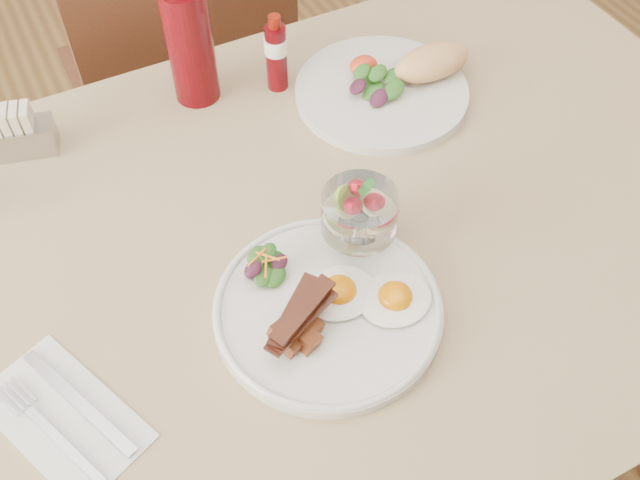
# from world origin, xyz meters

# --- Properties ---
(table) EXTENTS (1.33, 0.88, 0.75)m
(table) POSITION_xyz_m (0.00, 0.00, 0.66)
(table) COLOR #532B1A
(table) RESTS_ON ground
(chair_far) EXTENTS (0.42, 0.42, 0.93)m
(chair_far) POSITION_xyz_m (0.00, 0.66, 0.52)
(chair_far) COLOR #532B1A
(chair_far) RESTS_ON ground
(main_plate) EXTENTS (0.28, 0.28, 0.02)m
(main_plate) POSITION_xyz_m (-0.07, -0.12, 0.76)
(main_plate) COLOR silver
(main_plate) RESTS_ON table
(fried_eggs) EXTENTS (0.15, 0.12, 0.03)m
(fried_eggs) POSITION_xyz_m (-0.02, -0.13, 0.78)
(fried_eggs) COLOR white
(fried_eggs) RESTS_ON main_plate
(bacon_potato_pile) EXTENTS (0.11, 0.08, 0.05)m
(bacon_potato_pile) POSITION_xyz_m (-0.11, -0.14, 0.79)
(bacon_potato_pile) COLOR brown
(bacon_potato_pile) RESTS_ON main_plate
(side_salad) EXTENTS (0.06, 0.06, 0.03)m
(side_salad) POSITION_xyz_m (-0.11, -0.04, 0.78)
(side_salad) COLOR #164412
(side_salad) RESTS_ON main_plate
(fruit_cup) EXTENTS (0.10, 0.10, 0.10)m
(fruit_cup) POSITION_xyz_m (0.01, -0.05, 0.82)
(fruit_cup) COLOR white
(fruit_cup) RESTS_ON main_plate
(second_plate) EXTENTS (0.30, 0.27, 0.07)m
(second_plate) POSITION_xyz_m (0.22, 0.20, 0.77)
(second_plate) COLOR silver
(second_plate) RESTS_ON table
(ketchup_bottle) EXTENTS (0.07, 0.07, 0.21)m
(ketchup_bottle) POSITION_xyz_m (-0.06, 0.34, 0.85)
(ketchup_bottle) COLOR #4F040A
(ketchup_bottle) RESTS_ON table
(hot_sauce_bottle) EXTENTS (0.05, 0.05, 0.13)m
(hot_sauce_bottle) POSITION_xyz_m (0.06, 0.30, 0.81)
(hot_sauce_bottle) COLOR #4F040A
(hot_sauce_bottle) RESTS_ON table
(sugar_caddy) EXTENTS (0.09, 0.07, 0.08)m
(sugar_caddy) POSITION_xyz_m (-0.33, 0.33, 0.78)
(sugar_caddy) COLOR #AAA9AE
(sugar_caddy) RESTS_ON table
(napkin_cutlery) EXTENTS (0.18, 0.22, 0.01)m
(napkin_cutlery) POSITION_xyz_m (-0.39, -0.11, 0.75)
(napkin_cutlery) COLOR silver
(napkin_cutlery) RESTS_ON table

